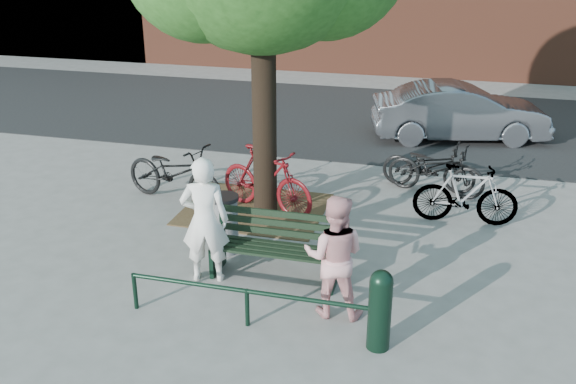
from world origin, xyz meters
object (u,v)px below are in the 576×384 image
(bicycle_c, at_px, (429,166))
(parked_car, at_px, (460,112))
(person_left, at_px, (205,220))
(person_right, at_px, (334,256))
(bollard, at_px, (380,307))
(litter_bin, at_px, (225,223))
(park_bench, at_px, (276,245))

(bicycle_c, bearing_deg, parked_car, 0.88)
(person_left, bearing_deg, parked_car, -126.91)
(person_right, relative_size, parked_car, 0.41)
(bollard, relative_size, litter_bin, 1.12)
(park_bench, bearing_deg, parked_car, 72.33)
(bollard, bearing_deg, litter_bin, 144.29)
(person_right, xyz_separation_m, bicycle_c, (0.88, 4.62, -0.34))
(parked_car, bearing_deg, person_left, 143.19)
(bollard, bearing_deg, parked_car, 85.28)
(person_left, height_order, bollard, person_left)
(park_bench, distance_m, person_right, 1.24)
(litter_bin, bearing_deg, person_right, -33.27)
(park_bench, relative_size, bollard, 1.73)
(park_bench, bearing_deg, bicycle_c, 64.81)
(person_left, height_order, parked_car, person_left)
(bicycle_c, height_order, parked_car, parked_car)
(bollard, height_order, parked_car, parked_car)
(litter_bin, bearing_deg, person_left, -86.94)
(parked_car, bearing_deg, park_bench, 148.48)
(bicycle_c, bearing_deg, litter_bin, 149.48)
(parked_car, bearing_deg, bollard, 161.43)
(park_bench, xyz_separation_m, parked_car, (2.31, 7.24, 0.17))
(bollard, distance_m, litter_bin, 3.14)
(park_bench, bearing_deg, person_left, -159.96)
(bicycle_c, xyz_separation_m, parked_car, (0.47, 3.34, 0.19))
(bollard, xyz_separation_m, parked_car, (0.71, 8.55, 0.11))
(parked_car, bearing_deg, litter_bin, 140.32)
(person_right, bearing_deg, bicycle_c, -104.66)
(bollard, distance_m, bicycle_c, 5.21)
(person_left, xyz_separation_m, person_right, (1.85, -0.39, -0.09))
(person_left, bearing_deg, bollard, 144.63)
(person_right, distance_m, parked_car, 8.08)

